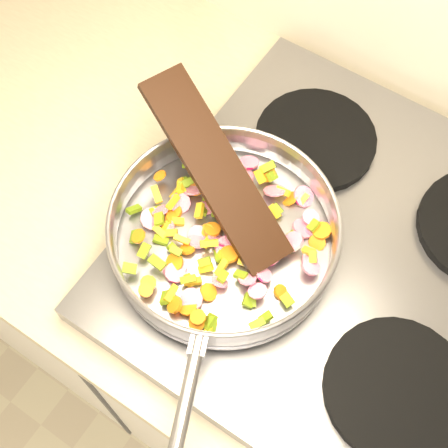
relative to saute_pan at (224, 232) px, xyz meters
The scene contains 7 objects.
cooktop 0.20m from the saute_pan, 30.47° to the left, with size 0.60×0.60×0.04m, color #939399.
grate_fl 0.07m from the saute_pan, 69.29° to the right, with size 0.19×0.19×0.02m, color black.
grate_fr 0.30m from the saute_pan, ahead, with size 0.19×0.19×0.02m, color black.
grate_bl 0.24m from the saute_pan, 85.62° to the left, with size 0.19×0.19×0.02m, color black.
saute_pan is the anchor object (origin of this frame).
vegetable_heap 0.02m from the saute_pan, 116.29° to the left, with size 0.28×0.28×0.05m.
wooden_spatula 0.09m from the saute_pan, 132.07° to the left, with size 0.30×0.07×0.01m, color black.
Camera 1 is at (-0.65, 1.25, 1.75)m, focal length 50.00 mm.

